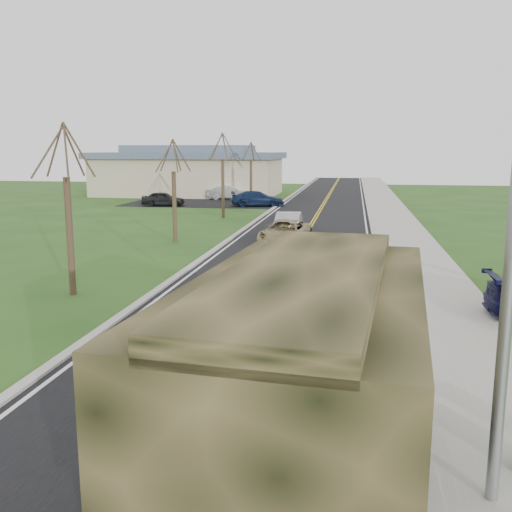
# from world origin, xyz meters

# --- Properties ---
(ground) EXTENTS (160.00, 160.00, 0.00)m
(ground) POSITION_xyz_m (0.00, 0.00, 0.00)
(ground) COLOR #224717
(ground) RESTS_ON ground
(road) EXTENTS (8.00, 120.00, 0.01)m
(road) POSITION_xyz_m (0.00, 40.00, 0.01)
(road) COLOR black
(road) RESTS_ON ground
(curb_right) EXTENTS (0.30, 120.00, 0.12)m
(curb_right) POSITION_xyz_m (4.15, 40.00, 0.06)
(curb_right) COLOR #9E998E
(curb_right) RESTS_ON ground
(sidewalk_right) EXTENTS (3.20, 120.00, 0.10)m
(sidewalk_right) POSITION_xyz_m (5.90, 40.00, 0.05)
(sidewalk_right) COLOR #9E998E
(sidewalk_right) RESTS_ON ground
(curb_left) EXTENTS (0.30, 120.00, 0.10)m
(curb_left) POSITION_xyz_m (-4.15, 40.00, 0.05)
(curb_left) COLOR #9E998E
(curb_left) RESTS_ON ground
(street_light) EXTENTS (1.65, 0.22, 8.00)m
(street_light) POSITION_xyz_m (4.90, -0.50, 4.43)
(street_light) COLOR gray
(street_light) RESTS_ON ground
(bare_tree_a) EXTENTS (1.93, 2.26, 6.08)m
(bare_tree_a) POSITION_xyz_m (-7.00, 10.00, 2.63)
(bare_tree_a) COLOR #38281C
(bare_tree_a) RESTS_ON ground
(bare_tree_b) EXTENTS (1.83, 2.14, 5.73)m
(bare_tree_b) POSITION_xyz_m (-7.00, 22.00, 2.48)
(bare_tree_b) COLOR #38281C
(bare_tree_b) RESTS_ON ground
(bare_tree_c) EXTENTS (2.04, 2.39, 6.42)m
(bare_tree_c) POSITION_xyz_m (-7.00, 34.00, 2.78)
(bare_tree_c) COLOR #38281C
(bare_tree_c) RESTS_ON ground
(bare_tree_d) EXTENTS (1.88, 2.20, 5.91)m
(bare_tree_d) POSITION_xyz_m (-7.00, 46.00, 2.55)
(bare_tree_d) COLOR #38281C
(bare_tree_d) RESTS_ON ground
(commercial_building) EXTENTS (25.50, 21.50, 5.65)m
(commercial_building) POSITION_xyz_m (-15.98, 55.97, 2.69)
(commercial_building) COLOR tan
(commercial_building) RESTS_ON ground
(military_truck) EXTENTS (3.28, 7.78, 3.78)m
(military_truck) POSITION_xyz_m (2.42, -1.27, 2.16)
(military_truck) COLOR black
(military_truck) RESTS_ON ground
(suv_champagne) EXTENTS (2.74, 5.07, 1.35)m
(suv_champagne) POSITION_xyz_m (-0.80, 22.18, 0.68)
(suv_champagne) COLOR #918052
(suv_champagne) RESTS_ON ground
(sedan_silver) EXTENTS (1.59, 4.27, 1.39)m
(sedan_silver) POSITION_xyz_m (-1.02, 25.59, 0.70)
(sedan_silver) COLOR silver
(sedan_silver) RESTS_ON ground
(lot_car_dark) EXTENTS (4.11, 2.04, 1.35)m
(lot_car_dark) POSITION_xyz_m (-14.53, 42.00, 0.67)
(lot_car_dark) COLOR black
(lot_car_dark) RESTS_ON ground
(lot_car_silver) EXTENTS (4.59, 1.61, 1.51)m
(lot_car_silver) POSITION_xyz_m (-9.93, 50.00, 0.76)
(lot_car_silver) COLOR silver
(lot_car_silver) RESTS_ON ground
(lot_car_navy) EXTENTS (5.20, 3.01, 1.42)m
(lot_car_navy) POSITION_xyz_m (-5.90, 43.26, 0.71)
(lot_car_navy) COLOR #101E3C
(lot_car_navy) RESTS_ON ground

